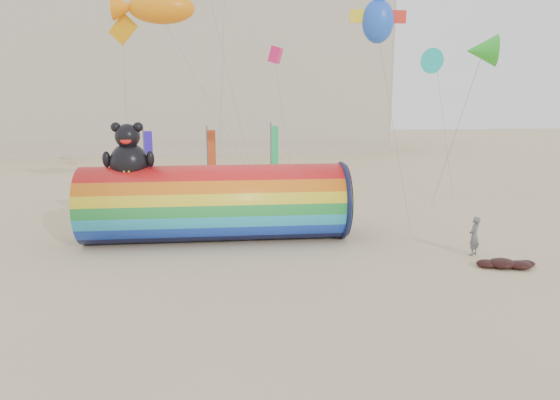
{
  "coord_description": "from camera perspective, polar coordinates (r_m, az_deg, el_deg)",
  "views": [
    {
      "loc": [
        -1.89,
        -21.71,
        7.39
      ],
      "look_at": [
        0.5,
        1.5,
        2.4
      ],
      "focal_mm": 32.0,
      "sensor_mm": 36.0,
      "label": 1
    }
  ],
  "objects": [
    {
      "name": "fabric_bundle",
      "position": [
        23.9,
        24.4,
        -6.63
      ],
      "size": [
        2.62,
        1.35,
        0.41
      ],
      "color": "black",
      "rests_on": "ground"
    },
    {
      "name": "ground",
      "position": [
        23.01,
        -0.86,
        -6.66
      ],
      "size": [
        160.0,
        160.0,
        0.0
      ],
      "primitive_type": "plane",
      "color": "#CCB58C",
      "rests_on": "ground"
    },
    {
      "name": "festival_banners",
      "position": [
        36.76,
        -7.56,
        4.54
      ],
      "size": [
        9.72,
        4.44,
        5.2
      ],
      "color": "#59595E",
      "rests_on": "ground"
    },
    {
      "name": "hotel_building",
      "position": [
        68.48,
        -14.82,
        14.13
      ],
      "size": [
        60.4,
        15.4,
        20.6
      ],
      "color": "#B7AD99",
      "rests_on": "ground"
    },
    {
      "name": "flying_kites",
      "position": [
        28.15,
        0.03,
        20.68
      ],
      "size": [
        20.34,
        13.37,
        7.75
      ],
      "color": "orange",
      "rests_on": "ground"
    },
    {
      "name": "kite_handler",
      "position": [
        24.86,
        21.3,
        -3.86
      ],
      "size": [
        0.8,
        0.77,
        1.84
      ],
      "primitive_type": "imported",
      "rotation": [
        0.0,
        0.0,
        3.84
      ],
      "color": "#53575A",
      "rests_on": "ground"
    },
    {
      "name": "windsock_assembly",
      "position": [
        25.6,
        -7.36,
        -0.11
      ],
      "size": [
        13.3,
        4.05,
        6.13
      ],
      "color": "red",
      "rests_on": "ground"
    }
  ]
}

